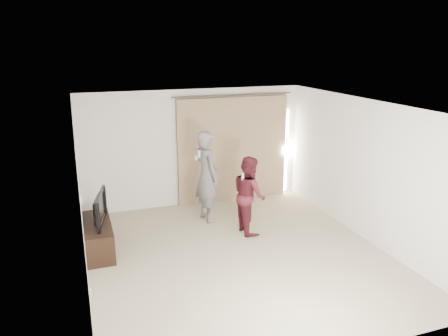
{
  "coord_description": "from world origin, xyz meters",
  "views": [
    {
      "loc": [
        -2.49,
        -6.4,
        3.57
      ],
      "look_at": [
        0.16,
        1.2,
        1.24
      ],
      "focal_mm": 35.0,
      "sensor_mm": 36.0,
      "label": 1
    }
  ],
  "objects_px": {
    "tv_console": "(98,237)",
    "person_man": "(207,176)",
    "tv": "(96,208)",
    "person_woman": "(249,195)"
  },
  "relations": [
    {
      "from": "tv",
      "to": "person_man",
      "type": "bearing_deg",
      "value": -60.71
    },
    {
      "from": "tv",
      "to": "person_woman",
      "type": "distance_m",
      "value": 2.84
    },
    {
      "from": "tv_console",
      "to": "person_man",
      "type": "height_order",
      "value": "person_man"
    },
    {
      "from": "person_woman",
      "to": "tv_console",
      "type": "bearing_deg",
      "value": 177.82
    },
    {
      "from": "tv_console",
      "to": "person_woman",
      "type": "distance_m",
      "value": 2.88
    },
    {
      "from": "tv",
      "to": "person_man",
      "type": "height_order",
      "value": "person_man"
    },
    {
      "from": "tv",
      "to": "person_woman",
      "type": "xyz_separation_m",
      "value": [
        2.83,
        -0.11,
        -0.04
      ]
    },
    {
      "from": "tv",
      "to": "person_woman",
      "type": "bearing_deg",
      "value": -80.62
    },
    {
      "from": "tv_console",
      "to": "tv",
      "type": "distance_m",
      "value": 0.53
    },
    {
      "from": "tv",
      "to": "person_woman",
      "type": "relative_size",
      "value": 0.63
    }
  ]
}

